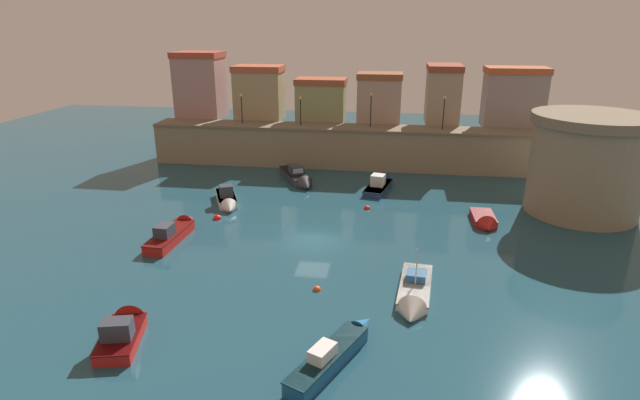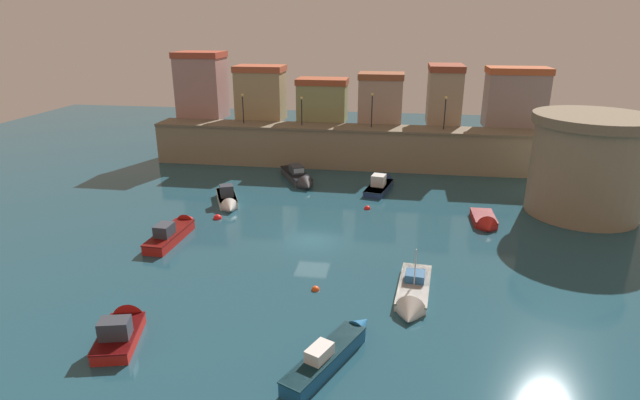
% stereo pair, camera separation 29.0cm
% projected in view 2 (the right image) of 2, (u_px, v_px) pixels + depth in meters
% --- Properties ---
extents(ground_plane, '(115.40, 115.40, 0.00)m').
position_uv_depth(ground_plane, '(312.00, 240.00, 38.67)').
color(ground_plane, '#1E4756').
extents(quay_wall, '(43.12, 4.05, 4.59)m').
position_uv_depth(quay_wall, '(343.00, 146.00, 57.56)').
color(quay_wall, gray).
rests_on(quay_wall, ground).
extents(old_town_backdrop, '(42.81, 5.68, 7.91)m').
position_uv_depth(old_town_backdrop, '(346.00, 94.00, 59.47)').
color(old_town_backdrop, tan).
rests_on(old_town_backdrop, ground).
extents(fortress_tower, '(9.81, 9.81, 8.56)m').
position_uv_depth(fortress_tower, '(588.00, 165.00, 42.69)').
color(fortress_tower, gray).
rests_on(fortress_tower, ground).
extents(quay_lamp_0, '(0.32, 0.32, 3.36)m').
position_uv_depth(quay_lamp_0, '(243.00, 104.00, 57.72)').
color(quay_lamp_0, black).
rests_on(quay_lamp_0, quay_wall).
extents(quay_lamp_1, '(0.32, 0.32, 3.19)m').
position_uv_depth(quay_lamp_1, '(302.00, 106.00, 56.77)').
color(quay_lamp_1, black).
rests_on(quay_lamp_1, quay_wall).
extents(quay_lamp_2, '(0.32, 0.32, 3.75)m').
position_uv_depth(quay_lamp_2, '(372.00, 105.00, 55.52)').
color(quay_lamp_2, black).
rests_on(quay_lamp_2, quay_wall).
extents(quay_lamp_3, '(0.32, 0.32, 3.58)m').
position_uv_depth(quay_lamp_3, '(445.00, 108.00, 54.42)').
color(quay_lamp_3, black).
rests_on(quay_lamp_3, quay_wall).
extents(moored_boat_0, '(3.69, 5.72, 2.15)m').
position_uv_depth(moored_boat_0, '(228.00, 200.00, 45.85)').
color(moored_boat_0, white).
rests_on(moored_boat_0, ground).
extents(moored_boat_1, '(1.86, 6.87, 2.01)m').
position_uv_depth(moored_boat_1, '(175.00, 231.00, 39.08)').
color(moored_boat_1, red).
rests_on(moored_boat_1, ground).
extents(moored_boat_2, '(4.09, 7.04, 1.60)m').
position_uv_depth(moored_boat_2, '(333.00, 351.00, 24.91)').
color(moored_boat_2, '#195689').
rests_on(moored_boat_2, ground).
extents(moored_boat_3, '(2.46, 6.91, 3.52)m').
position_uv_depth(moored_boat_3, '(412.00, 297.00, 30.18)').
color(moored_boat_3, white).
rests_on(moored_boat_3, ground).
extents(moored_boat_4, '(4.96, 7.20, 2.03)m').
position_uv_depth(moored_boat_4, '(299.00, 178.00, 52.33)').
color(moored_boat_4, '#333338').
rests_on(moored_boat_4, ground).
extents(moored_boat_5, '(3.01, 6.58, 2.22)m').
position_uv_depth(moored_boat_5, '(381.00, 183.00, 50.68)').
color(moored_boat_5, navy).
rests_on(moored_boat_5, ground).
extents(moored_boat_6, '(1.83, 4.36, 1.65)m').
position_uv_depth(moored_boat_6, '(485.00, 222.00, 41.33)').
color(moored_boat_6, red).
rests_on(moored_boat_6, ground).
extents(moored_boat_7, '(2.88, 5.06, 2.17)m').
position_uv_depth(moored_boat_7, '(123.00, 328.00, 26.82)').
color(moored_boat_7, red).
rests_on(moored_boat_7, ground).
extents(mooring_buoy_0, '(0.57, 0.57, 0.57)m').
position_uv_depth(mooring_buoy_0, '(367.00, 209.00, 45.07)').
color(mooring_buoy_0, red).
rests_on(mooring_buoy_0, ground).
extents(mooring_buoy_1, '(0.71, 0.71, 0.71)m').
position_uv_depth(mooring_buoy_1, '(218.00, 218.00, 42.88)').
color(mooring_buoy_1, red).
rests_on(mooring_buoy_1, ground).
extents(mooring_buoy_2, '(0.51, 0.51, 0.51)m').
position_uv_depth(mooring_buoy_2, '(316.00, 290.00, 31.54)').
color(mooring_buoy_2, '#EA4C19').
rests_on(mooring_buoy_2, ground).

